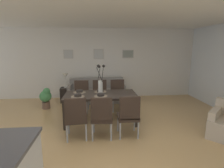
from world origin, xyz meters
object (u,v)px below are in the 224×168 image
(bowl_far_left, at_px, (101,95))
(framed_picture_left, at_px, (68,54))
(bowl_far_right, at_px, (100,90))
(dining_chair_far_left, at_px, (102,115))
(centerpiece_vase, at_px, (100,83))
(sofa, at_px, (97,93))
(dining_table, at_px, (101,97))
(side_table, at_px, (66,95))
(framed_picture_right, at_px, (128,54))
(dining_chair_near_right, at_px, (81,95))
(bowl_near_right, at_px, (80,91))
(table_lamp, at_px, (65,77))
(potted_plant, at_px, (46,97))
(framed_picture_center, at_px, (99,54))
(dining_chair_near_left, at_px, (76,116))
(dining_chair_mid_left, at_px, (129,114))
(bowl_near_left, at_px, (78,95))
(dining_chair_mid_right, at_px, (118,93))
(dining_chair_far_right, at_px, (100,94))

(bowl_far_left, distance_m, framed_picture_left, 2.92)
(bowl_far_right, bearing_deg, dining_chair_far_left, -89.88)
(centerpiece_vase, relative_size, sofa, 0.37)
(dining_table, distance_m, side_table, 2.19)
(dining_chair_far_left, bearing_deg, framed_picture_right, 70.88)
(dining_chair_near_right, relative_size, bowl_far_left, 5.41)
(bowl_near_right, bearing_deg, table_lamp, 111.69)
(table_lamp, distance_m, potted_plant, 0.97)
(table_lamp, distance_m, framed_picture_center, 1.50)
(bowl_near_right, bearing_deg, dining_chair_near_left, -88.77)
(dining_chair_near_left, relative_size, sofa, 0.47)
(table_lamp, relative_size, framed_picture_right, 1.18)
(centerpiece_vase, bearing_deg, dining_chair_mid_left, -56.14)
(centerpiece_vase, height_order, framed_picture_center, framed_picture_center)
(dining_chair_mid_left, distance_m, bowl_near_left, 1.30)
(bowl_near_right, height_order, framed_picture_right, framed_picture_right)
(side_table, relative_size, framed_picture_center, 1.39)
(bowl_near_left, distance_m, bowl_near_right, 0.41)
(dining_chair_mid_left, distance_m, sofa, 2.79)
(centerpiece_vase, height_order, side_table, centerpiece_vase)
(framed_picture_left, bearing_deg, bowl_near_right, -75.01)
(dining_chair_far_left, xyz_separation_m, sofa, (-0.10, 2.72, -0.23))
(bowl_far_right, xyz_separation_m, potted_plant, (-1.69, 0.95, -0.41))
(table_lamp, height_order, potted_plant, table_lamp)
(dining_chair_near_right, bearing_deg, bowl_far_right, -48.75)
(dining_chair_mid_right, bearing_deg, dining_chair_far_right, -179.53)
(dining_chair_near_left, height_order, bowl_far_left, dining_chair_near_left)
(dining_table, bearing_deg, framed_picture_right, 64.60)
(dining_chair_far_left, height_order, framed_picture_right, framed_picture_right)
(dining_chair_near_right, xyz_separation_m, table_lamp, (-0.62, 0.96, 0.38))
(dining_chair_near_right, relative_size, dining_chair_mid_right, 1.00)
(centerpiece_vase, xyz_separation_m, bowl_near_left, (-0.54, -0.21, -0.24))
(dining_chair_near_left, relative_size, table_lamp, 1.80)
(dining_chair_near_left, bearing_deg, framed_picture_right, 62.94)
(dining_chair_near_left, relative_size, bowl_near_left, 5.41)
(bowl_near_left, height_order, table_lamp, table_lamp)
(bowl_far_right, height_order, framed_picture_center, framed_picture_center)
(dining_chair_far_left, relative_size, framed_picture_right, 2.13)
(dining_chair_mid_right, distance_m, bowl_near_right, 1.31)
(bowl_near_right, relative_size, side_table, 0.33)
(dining_chair_far_right, xyz_separation_m, framed_picture_left, (-1.12, 1.46, 1.15))
(bowl_far_right, relative_size, potted_plant, 0.25)
(centerpiece_vase, bearing_deg, bowl_near_right, 159.31)
(dining_chair_mid_right, height_order, potted_plant, dining_chair_mid_right)
(dining_table, distance_m, bowl_far_left, 0.24)
(dining_chair_near_right, distance_m, framed_picture_center, 1.97)
(dining_chair_far_left, xyz_separation_m, dining_chair_mid_right, (0.55, 1.74, 0.00))
(side_table, bearing_deg, bowl_far_left, -59.66)
(dining_chair_near_right, bearing_deg, potted_plant, 164.41)
(dining_chair_near_right, relative_size, side_table, 1.77)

